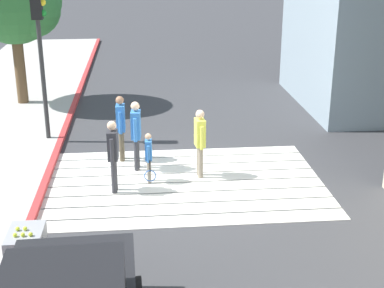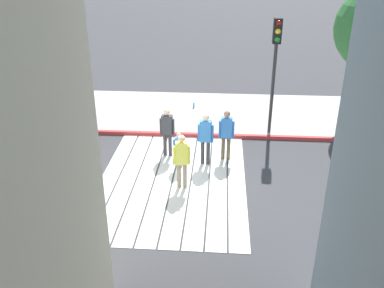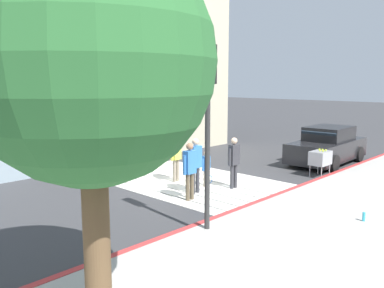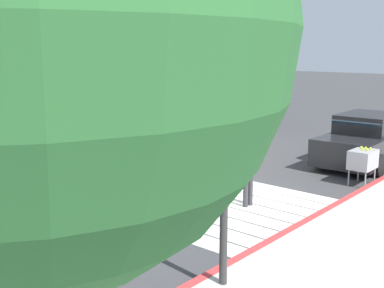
% 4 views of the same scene
% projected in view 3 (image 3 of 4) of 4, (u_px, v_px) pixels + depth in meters
% --- Properties ---
extents(ground_plane, '(120.00, 120.00, 0.00)m').
position_uv_depth(ground_plane, '(190.00, 182.00, 13.99)').
color(ground_plane, '#38383A').
extents(crosswalk_stripes, '(6.40, 4.35, 0.01)m').
position_uv_depth(crosswalk_stripes, '(190.00, 182.00, 13.99)').
color(crosswalk_stripes, silver).
rests_on(crosswalk_stripes, ground).
extents(sidewalk_west, '(4.80, 40.00, 0.12)m').
position_uv_depth(sidewalk_west, '(350.00, 217.00, 10.16)').
color(sidewalk_west, '#ADA8A0').
rests_on(sidewalk_west, ground).
extents(curb_painted, '(0.16, 40.00, 0.13)m').
position_uv_depth(curb_painted, '(270.00, 199.00, 11.76)').
color(curb_painted, '#BC3333').
rests_on(curb_painted, ground).
extents(building_far_south, '(8.00, 7.03, 8.75)m').
position_uv_depth(building_far_south, '(131.00, 64.00, 22.09)').
color(building_far_south, beige).
rests_on(building_far_south, ground).
extents(car_parked_near_curb, '(2.08, 4.35, 1.57)m').
position_uv_depth(car_parked_near_curb, '(327.00, 146.00, 17.00)').
color(car_parked_near_curb, black).
rests_on(car_parked_near_curb, ground).
extents(traffic_light_corner, '(0.39, 0.28, 4.24)m').
position_uv_depth(traffic_light_corner, '(207.00, 101.00, 8.79)').
color(traffic_light_corner, '#2D2D2D').
rests_on(traffic_light_corner, ground).
extents(street_tree, '(3.20, 3.20, 5.32)m').
position_uv_depth(street_tree, '(89.00, 68.00, 5.13)').
color(street_tree, brown).
rests_on(street_tree, ground).
extents(tennis_ball_cart, '(0.56, 0.80, 1.02)m').
position_uv_depth(tennis_ball_cart, '(320.00, 158.00, 14.63)').
color(tennis_ball_cart, '#99999E').
rests_on(tennis_ball_cart, ground).
extents(water_bottle, '(0.07, 0.07, 0.22)m').
position_uv_depth(water_bottle, '(364.00, 217.00, 9.69)').
color(water_bottle, '#33A5BF').
rests_on(water_bottle, sidewalk_west).
extents(pedestrian_adult_lead, '(0.25, 0.49, 1.67)m').
position_uv_depth(pedestrian_adult_lead, '(176.00, 154.00, 13.86)').
color(pedestrian_adult_lead, gray).
rests_on(pedestrian_adult_lead, ground).
extents(pedestrian_adult_trailing, '(0.23, 0.49, 1.68)m').
position_uv_depth(pedestrian_adult_trailing, '(234.00, 159.00, 12.98)').
color(pedestrian_adult_trailing, '#333338').
rests_on(pedestrian_adult_trailing, ground).
extents(pedestrian_adult_side, '(0.25, 0.51, 1.73)m').
position_uv_depth(pedestrian_adult_side, '(195.00, 162.00, 12.40)').
color(pedestrian_adult_side, '#333338').
rests_on(pedestrian_adult_side, ground).
extents(pedestrian_teen_behind, '(0.23, 0.50, 1.71)m').
position_uv_depth(pedestrian_teen_behind, '(190.00, 167.00, 11.68)').
color(pedestrian_teen_behind, brown).
rests_on(pedestrian_teen_behind, ground).
extents(pedestrian_child_with_racket, '(0.28, 0.38, 1.21)m').
position_uv_depth(pedestrian_child_with_racket, '(206.00, 167.00, 13.24)').
color(pedestrian_child_with_racket, gray).
rests_on(pedestrian_child_with_racket, ground).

